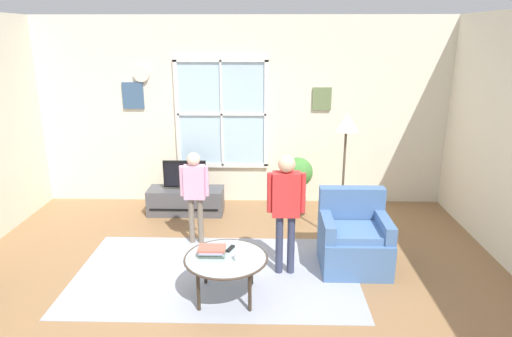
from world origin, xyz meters
The scene contains 15 objects.
ground_plane centered at (0.00, 0.00, -0.01)m, with size 6.85×5.81×0.02m, color olive.
back_wall centered at (-0.01, 2.66, 1.43)m, with size 6.25×0.17×2.86m.
area_rug centered at (-0.18, 0.28, 0.00)m, with size 3.14×1.81×0.01m, color #999EAD.
tv_stand centered at (-0.83, 2.05, 0.19)m, with size 1.11×0.43×0.39m.
television centered at (-0.83, 2.05, 0.61)m, with size 0.63×0.08×0.43m.
armchair centered at (1.38, 0.51, 0.33)m, with size 0.76×0.74×0.87m.
coffee_table centered at (-0.03, -0.17, 0.42)m, with size 0.85×0.85×0.45m.
book_stack centered at (-0.17, -0.12, 0.49)m, with size 0.27×0.19×0.09m.
cup centered at (0.10, -0.23, 0.49)m, with size 0.07×0.07×0.09m, color white.
remote_near_books centered at (0.01, 0.01, 0.45)m, with size 0.04×0.14×0.02m, color black.
remote_near_cup centered at (-0.09, -0.10, 0.45)m, with size 0.04×0.14×0.02m, color black.
person_red_shirt centered at (0.59, 0.33, 0.86)m, with size 0.41×0.19×1.37m.
person_pink_shirt centered at (-0.52, 1.06, 0.75)m, with size 0.36×0.16×1.20m.
potted_plant_by_window centered at (0.85, 2.17, 0.54)m, with size 0.44×0.44×0.84m.
floor_lamp centered at (1.34, 1.15, 1.41)m, with size 0.32×0.32×1.68m.
Camera 1 is at (0.37, -4.17, 2.58)m, focal length 31.27 mm.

